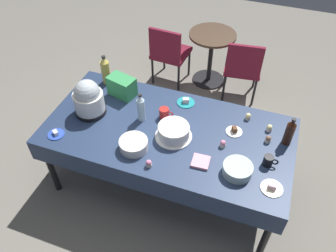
{
  "coord_description": "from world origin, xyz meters",
  "views": [
    {
      "loc": [
        0.71,
        -1.99,
        2.91
      ],
      "look_at": [
        0.0,
        0.0,
        0.8
      ],
      "focal_mm": 36.28,
      "sensor_mm": 36.0,
      "label": 1
    }
  ],
  "objects_px": {
    "coffee_mug_red": "(164,113)",
    "soda_carton": "(122,86)",
    "cupcake_lemon": "(268,139)",
    "maroon_chair_right": "(243,66)",
    "dessert_plate_teal": "(186,102)",
    "maroon_chair_left": "(169,51)",
    "dessert_plate_cobalt": "(56,134)",
    "dessert_plate_white": "(234,131)",
    "soda_bottle_cola": "(290,132)",
    "cupcake_berry": "(149,164)",
    "coffee_mug_black": "(269,161)",
    "cupcake_cocoa": "(248,116)",
    "cupcake_rose": "(223,144)",
    "soda_bottle_ginger_ale": "(105,70)",
    "glass_salad_bowl": "(237,169)",
    "slow_cooker": "(88,99)",
    "round_cafe_table": "(211,49)",
    "ceramic_snack_bowl": "(134,145)",
    "soda_bottle_water": "(141,108)",
    "dessert_plate_cream": "(272,188)",
    "cupcake_mint": "(269,128)",
    "potluck_table": "(168,135)",
    "frosted_layer_cake": "(174,132)"
  },
  "relations": [
    {
      "from": "coffee_mug_red",
      "to": "soda_carton",
      "type": "bearing_deg",
      "value": 161.48
    },
    {
      "from": "cupcake_lemon",
      "to": "maroon_chair_right",
      "type": "xyz_separation_m",
      "value": [
        -0.44,
        1.43,
        -0.29
      ]
    },
    {
      "from": "dessert_plate_teal",
      "to": "maroon_chair_left",
      "type": "height_order",
      "value": "maroon_chair_left"
    },
    {
      "from": "dessert_plate_cobalt",
      "to": "maroon_chair_right",
      "type": "bearing_deg",
      "value": 56.26
    },
    {
      "from": "dessert_plate_white",
      "to": "soda_bottle_cola",
      "type": "relative_size",
      "value": 0.53
    },
    {
      "from": "cupcake_berry",
      "to": "coffee_mug_black",
      "type": "height_order",
      "value": "coffee_mug_black"
    },
    {
      "from": "cupcake_cocoa",
      "to": "cupcake_rose",
      "type": "bearing_deg",
      "value": -108.93
    },
    {
      "from": "cupcake_berry",
      "to": "soda_bottle_ginger_ale",
      "type": "height_order",
      "value": "soda_bottle_ginger_ale"
    },
    {
      "from": "glass_salad_bowl",
      "to": "maroon_chair_right",
      "type": "height_order",
      "value": "maroon_chair_right"
    },
    {
      "from": "coffee_mug_red",
      "to": "dessert_plate_teal",
      "type": "bearing_deg",
      "value": 64.26
    },
    {
      "from": "slow_cooker",
      "to": "round_cafe_table",
      "type": "distance_m",
      "value": 2.01
    },
    {
      "from": "cupcake_cocoa",
      "to": "soda_carton",
      "type": "bearing_deg",
      "value": -176.97
    },
    {
      "from": "ceramic_snack_bowl",
      "to": "maroon_chair_left",
      "type": "relative_size",
      "value": 0.29
    },
    {
      "from": "maroon_chair_right",
      "to": "round_cafe_table",
      "type": "xyz_separation_m",
      "value": [
        -0.46,
        0.22,
        0.01
      ]
    },
    {
      "from": "soda_bottle_cola",
      "to": "soda_bottle_water",
      "type": "distance_m",
      "value": 1.29
    },
    {
      "from": "dessert_plate_cobalt",
      "to": "dessert_plate_cream",
      "type": "bearing_deg",
      "value": 1.98
    },
    {
      "from": "soda_bottle_ginger_ale",
      "to": "round_cafe_table",
      "type": "height_order",
      "value": "soda_bottle_ginger_ale"
    },
    {
      "from": "cupcake_mint",
      "to": "soda_bottle_water",
      "type": "bearing_deg",
      "value": -167.74
    },
    {
      "from": "coffee_mug_red",
      "to": "round_cafe_table",
      "type": "relative_size",
      "value": 0.18
    },
    {
      "from": "dessert_plate_cobalt",
      "to": "coffee_mug_black",
      "type": "relative_size",
      "value": 1.22
    },
    {
      "from": "potluck_table",
      "to": "soda_bottle_ginger_ale",
      "type": "height_order",
      "value": "soda_bottle_ginger_ale"
    },
    {
      "from": "coffee_mug_black",
      "to": "maroon_chair_left",
      "type": "relative_size",
      "value": 0.14
    },
    {
      "from": "frosted_layer_cake",
      "to": "dessert_plate_cream",
      "type": "relative_size",
      "value": 1.91
    },
    {
      "from": "dessert_plate_teal",
      "to": "cupcake_mint",
      "type": "xyz_separation_m",
      "value": [
        0.81,
        -0.11,
        0.02
      ]
    },
    {
      "from": "ceramic_snack_bowl",
      "to": "soda_bottle_water",
      "type": "bearing_deg",
      "value": 102.4
    },
    {
      "from": "dessert_plate_white",
      "to": "cupcake_lemon",
      "type": "height_order",
      "value": "cupcake_lemon"
    },
    {
      "from": "cupcake_rose",
      "to": "soda_bottle_cola",
      "type": "distance_m",
      "value": 0.56
    },
    {
      "from": "ceramic_snack_bowl",
      "to": "soda_bottle_cola",
      "type": "height_order",
      "value": "soda_bottle_cola"
    },
    {
      "from": "soda_bottle_cola",
      "to": "cupcake_lemon",
      "type": "bearing_deg",
      "value": -163.15
    },
    {
      "from": "potluck_table",
      "to": "slow_cooker",
      "type": "bearing_deg",
      "value": -178.31
    },
    {
      "from": "glass_salad_bowl",
      "to": "maroon_chair_right",
      "type": "bearing_deg",
      "value": 98.1
    },
    {
      "from": "coffee_mug_red",
      "to": "cupcake_rose",
      "type": "bearing_deg",
      "value": -16.31
    },
    {
      "from": "cupcake_rose",
      "to": "soda_bottle_water",
      "type": "distance_m",
      "value": 0.79
    },
    {
      "from": "slow_cooker",
      "to": "soda_bottle_ginger_ale",
      "type": "bearing_deg",
      "value": 98.38
    },
    {
      "from": "glass_salad_bowl",
      "to": "potluck_table",
      "type": "bearing_deg",
      "value": 158.75
    },
    {
      "from": "dessert_plate_cream",
      "to": "coffee_mug_red",
      "type": "bearing_deg",
      "value": 155.77
    },
    {
      "from": "dessert_plate_white",
      "to": "coffee_mug_red",
      "type": "height_order",
      "value": "coffee_mug_red"
    },
    {
      "from": "soda_bottle_cola",
      "to": "soda_carton",
      "type": "distance_m",
      "value": 1.6
    },
    {
      "from": "dessert_plate_cream",
      "to": "cupcake_berry",
      "type": "bearing_deg",
      "value": -173.23
    },
    {
      "from": "maroon_chair_right",
      "to": "cupcake_berry",
      "type": "bearing_deg",
      "value": -101.66
    },
    {
      "from": "dessert_plate_teal",
      "to": "coffee_mug_red",
      "type": "distance_m",
      "value": 0.29
    },
    {
      "from": "dessert_plate_white",
      "to": "soda_carton",
      "type": "bearing_deg",
      "value": 173.04
    },
    {
      "from": "dessert_plate_cobalt",
      "to": "soda_bottle_water",
      "type": "distance_m",
      "value": 0.78
    },
    {
      "from": "dessert_plate_cream",
      "to": "round_cafe_table",
      "type": "height_order",
      "value": "dessert_plate_cream"
    },
    {
      "from": "potluck_table",
      "to": "cupcake_mint",
      "type": "relative_size",
      "value": 32.59
    },
    {
      "from": "slow_cooker",
      "to": "glass_salad_bowl",
      "type": "xyz_separation_m",
      "value": [
        1.43,
        -0.24,
        -0.12
      ]
    },
    {
      "from": "coffee_mug_black",
      "to": "cupcake_mint",
      "type": "bearing_deg",
      "value": 96.34
    },
    {
      "from": "soda_bottle_ginger_ale",
      "to": "maroon_chair_right",
      "type": "xyz_separation_m",
      "value": [
        1.24,
        1.14,
        -0.4
      ]
    },
    {
      "from": "cupcake_rose",
      "to": "soda_carton",
      "type": "relative_size",
      "value": 0.26
    },
    {
      "from": "maroon_chair_left",
      "to": "potluck_table",
      "type": "bearing_deg",
      "value": -70.66
    }
  ]
}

